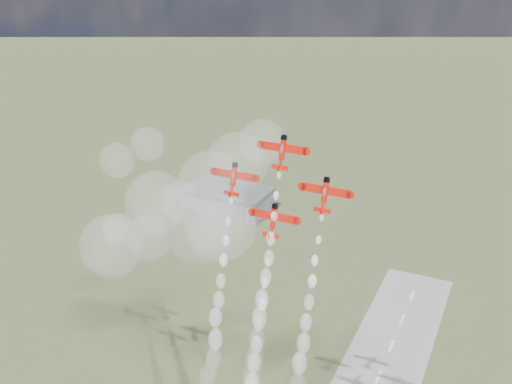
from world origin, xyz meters
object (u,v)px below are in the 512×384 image
object	(u,v)px
plane_left	(233,178)
plane_right	(325,194)
plane_slot	(273,220)
hangar	(228,199)
plane_lead	(282,151)

from	to	relation	value
plane_left	plane_right	size ratio (longest dim) A/B	1.00
plane_left	plane_slot	bearing A→B (deg)	-11.64
hangar	plane_right	distance (m)	214.58
hangar	plane_slot	distance (m)	207.12
hangar	plane_slot	bearing A→B (deg)	-58.61
plane_slot	hangar	bearing A→B (deg)	121.39
hangar	plane_lead	world-z (taller)	plane_lead
plane_left	hangar	bearing A→B (deg)	118.51
plane_lead	plane_right	bearing A→B (deg)	-11.64
plane_right	plane_slot	xyz separation A→B (m)	(-12.39, -2.55, -8.29)
hangar	plane_right	xyz separation A→B (m)	(112.56, -161.60, 85.21)
plane_left	plane_slot	distance (m)	15.12
plane_right	plane_slot	world-z (taller)	plane_right
plane_lead	plane_left	distance (m)	15.12
plane_lead	plane_slot	bearing A→B (deg)	-90.00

